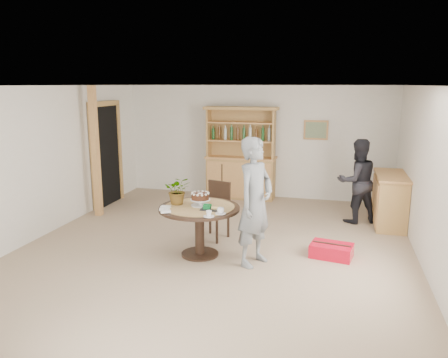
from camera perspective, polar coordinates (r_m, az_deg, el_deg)
ground at (r=6.88m, az=-1.22°, el=-9.21°), size 7.00×7.00×0.00m
room_shell at (r=6.45m, az=-1.25°, el=5.34°), size 6.04×7.04×2.52m
doorway at (r=9.51m, az=-15.15°, el=3.31°), size 0.13×1.10×2.18m
pine_post at (r=8.69m, az=-16.44°, el=3.38°), size 0.12×0.12×2.50m
hutch at (r=9.79m, az=2.23°, el=1.50°), size 1.62×0.54×2.04m
sideboard at (r=8.47m, az=20.85°, el=-2.53°), size 0.54×1.26×0.94m
dining_table at (r=6.49m, az=-3.22°, el=-4.91°), size 1.20×1.20×0.76m
dining_chair at (r=7.26m, az=-1.06°, el=-3.58°), size 0.52×0.52×0.95m
birthday_cake at (r=6.46m, az=-3.12°, el=-2.42°), size 0.30×0.30×0.20m
flower_vase at (r=6.55m, az=-6.05°, el=-1.48°), size 0.47×0.44×0.42m
gift_tray at (r=6.27m, az=-1.72°, el=-3.80°), size 0.30×0.20×0.08m
coffee_cup_a at (r=6.07m, az=-0.45°, el=-4.20°), size 0.15×0.15×0.09m
coffee_cup_b at (r=5.95m, az=-1.99°, el=-4.61°), size 0.15×0.15×0.08m
napkins at (r=6.30m, az=-7.68°, el=-3.93°), size 0.24×0.33×0.03m
teen_boy at (r=6.11m, az=4.07°, el=-3.02°), size 0.67×0.78×1.82m
adult_person at (r=8.37m, az=16.99°, el=-0.26°), size 0.94×0.86×1.56m
red_suitcase at (r=6.76m, az=13.86°, el=-9.06°), size 0.66×0.50×0.21m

